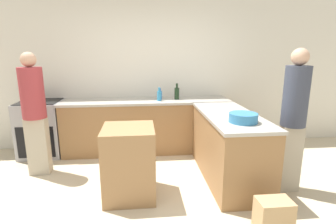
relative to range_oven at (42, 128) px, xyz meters
The scene contains 13 objects.
ground_plane 2.54m from the range_oven, 44.74° to the right, with size 14.00×14.00×0.00m, color beige.
wall_back 2.02m from the range_oven, 11.23° to the left, with size 8.00×0.06×2.70m.
counter_back 1.77m from the range_oven, ahead, with size 2.86×0.67×0.91m.
counter_peninsula 3.08m from the range_oven, 21.79° to the right, with size 0.69×1.68×0.91m.
range_oven is the anchor object (origin of this frame).
island_table 2.13m from the range_oven, 44.55° to the right, with size 0.60×0.62×0.87m.
mixing_bowl 3.31m from the range_oven, 28.70° to the right, with size 0.33×0.33×0.11m.
wine_bottle_dark 2.36m from the range_oven, ahead, with size 0.08×0.08×0.28m.
dish_soap_bottle 2.06m from the range_oven, ahead, with size 0.07×0.07×0.23m.
water_bottle_blue 2.08m from the range_oven, ahead, with size 0.07×0.07×0.20m.
person_by_range 0.92m from the range_oven, 74.46° to the right, with size 0.31×0.31×1.72m.
person_at_peninsula 3.87m from the range_oven, 24.08° to the right, with size 0.29×0.29×1.77m.
paper_bag 3.75m from the range_oven, 38.19° to the right, with size 0.33×0.23×0.33m.
Camera 1 is at (-0.10, -2.68, 1.74)m, focal length 28.00 mm.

